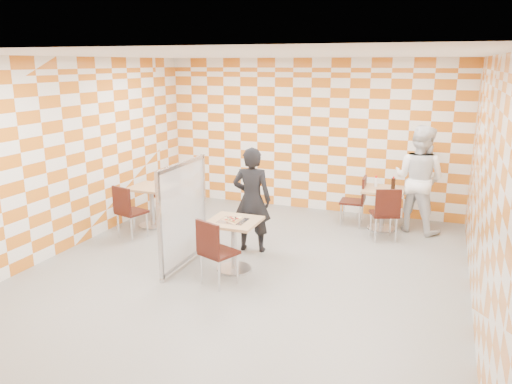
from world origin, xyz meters
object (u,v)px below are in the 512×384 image
second_table (383,202)px  sport_bottle (376,182)px  empty_table (152,199)px  man_dark (252,200)px  partition (183,214)px  chair_main_front (214,248)px  chair_second_side (358,197)px  main_table (234,236)px  chair_empty_far (169,189)px  man_white (419,179)px  chair_empty_near (127,208)px  chair_second_front (386,210)px  soda_bottle (393,184)px

second_table → sport_bottle: (-0.16, 0.12, 0.33)m
empty_table → man_dark: size_ratio=0.45×
partition → sport_bottle: partition is taller
chair_main_front → chair_second_side: 3.51m
second_table → chair_second_side: bearing=176.1°
main_table → chair_empty_far: bearing=138.2°
chair_main_front → man_dark: (-0.02, 1.43, 0.29)m
main_table → chair_second_side: size_ratio=0.81×
partition → man_white: bearing=42.8°
chair_empty_near → chair_second_front: bearing=19.2°
chair_second_side → soda_bottle: (0.61, -0.02, 0.31)m
main_table → chair_empty_near: bearing=165.4°
chair_second_side → man_dark: 2.28m
chair_second_front → main_table: bearing=-133.4°
empty_table → chair_second_side: (3.49, 1.33, 0.04)m
main_table → chair_empty_near: size_ratio=0.81×
sport_bottle → main_table: bearing=-120.3°
chair_empty_far → partition: bearing=-54.7°
chair_main_front → chair_second_side: (1.33, 3.24, 0.00)m
second_table → partition: 3.70m
partition → man_white: 4.20m
man_dark → main_table: bearing=84.7°
chair_second_side → chair_empty_near: same height
second_table → chair_empty_far: bearing=-170.7°
second_table → soda_bottle: 0.38m
sport_bottle → chair_empty_far: bearing=-168.6°
soda_bottle → partition: bearing=-134.4°
second_table → main_table: bearing=-123.9°
chair_empty_near → chair_empty_far: same height
chair_empty_near → soda_bottle: size_ratio=4.02×
main_table → chair_main_front: chair_main_front is taller
main_table → chair_empty_far: (-2.21, 1.97, 0.04)m
main_table → sport_bottle: size_ratio=3.75×
second_table → chair_second_front: size_ratio=0.81×
chair_second_front → chair_empty_far: 4.09m
chair_second_side → chair_empty_far: same height
partition → man_dark: 1.16m
chair_main_front → sport_bottle: 3.72m
main_table → empty_table: bearing=148.9°
partition → sport_bottle: size_ratio=7.75×
chair_second_side → sport_bottle: bearing=16.4°
chair_empty_far → soda_bottle: size_ratio=4.02×
chair_empty_near → man_dark: size_ratio=0.56×
main_table → chair_empty_near: (-2.19, 0.57, 0.04)m
man_dark → soda_bottle: (1.96, 1.80, 0.02)m
empty_table → partition: size_ratio=0.48×
man_white → soda_bottle: (-0.41, -0.13, -0.09)m
man_dark → sport_bottle: 2.52m
chair_empty_near → chair_empty_far: size_ratio=1.00×
chair_second_front → soda_bottle: 0.71m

